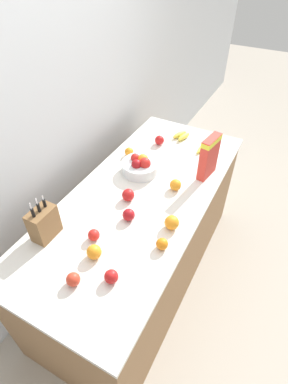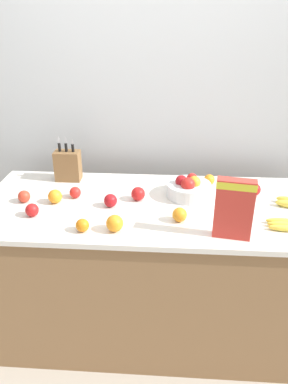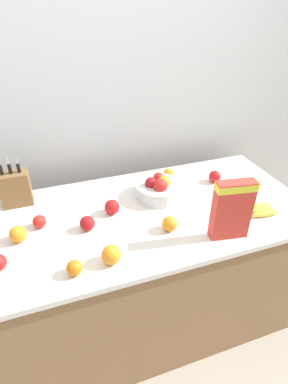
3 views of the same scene
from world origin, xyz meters
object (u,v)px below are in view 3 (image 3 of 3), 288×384
object	(u,v)px
orange_back_center	(18,234)
orange_front_center	(74,268)
knife_block	(15,188)
orange_mid_left	(111,255)
banana_bunch_right	(250,184)
orange_near_bowl	(170,224)
apple_leftmost	(215,177)
apple_middle	(39,222)
banana_bunch_left	(262,210)
apple_front	(112,207)
cereal_box	(232,208)
apple_by_knife_block	(87,223)
orange_by_cereal	(169,173)
fruit_bowl	(159,189)

from	to	relation	value
orange_back_center	orange_front_center	bearing A→B (deg)	-52.81
knife_block	orange_mid_left	world-z (taller)	knife_block
orange_back_center	orange_mid_left	bearing A→B (deg)	-35.98
banana_bunch_right	orange_near_bowl	xyz separation A→B (m)	(-0.64, -0.22, 0.02)
apple_leftmost	apple_middle	bearing A→B (deg)	-174.40
banana_bunch_left	orange_back_center	xyz separation A→B (m)	(-1.27, 0.19, 0.02)
banana_bunch_left	orange_front_center	size ratio (longest dim) A/B	2.46
banana_bunch_right	apple_leftmost	bearing A→B (deg)	144.90
banana_bunch_right	apple_front	xyz separation A→B (m)	(-0.88, 0.01, 0.02)
cereal_box	apple_front	distance (m)	0.63
banana_bunch_right	orange_mid_left	size ratio (longest dim) A/B	1.94
cereal_box	apple_by_knife_block	world-z (taller)	cereal_box
banana_bunch_left	orange_by_cereal	bearing A→B (deg)	123.55
banana_bunch_left	orange_front_center	xyz separation A→B (m)	(-1.04, -0.11, 0.02)
apple_middle	apple_front	bearing A→B (deg)	-1.01
apple_leftmost	apple_middle	distance (m)	1.09
apple_by_knife_block	apple_middle	world-z (taller)	apple_by_knife_block
orange_by_cereal	orange_mid_left	bearing A→B (deg)	-131.39
cereal_box	banana_bunch_left	bearing A→B (deg)	29.57
knife_block	apple_by_knife_block	bearing A→B (deg)	-47.01
fruit_bowl	orange_by_cereal	world-z (taller)	fruit_bowl
cereal_box	orange_by_cereal	distance (m)	0.63
cereal_box	banana_bunch_left	world-z (taller)	cereal_box
apple_leftmost	orange_back_center	world-z (taller)	orange_back_center
orange_near_bowl	banana_bunch_left	bearing A→B (deg)	-2.98
orange_near_bowl	orange_front_center	distance (m)	0.52
orange_front_center	orange_by_cereal	bearing A→B (deg)	41.62
cereal_box	apple_front	xyz separation A→B (m)	(-0.50, 0.37, -0.13)
cereal_box	orange_near_bowl	xyz separation A→B (m)	(-0.26, 0.13, -0.13)
orange_near_bowl	apple_front	bearing A→B (deg)	136.10
fruit_bowl	banana_bunch_right	size ratio (longest dim) A/B	1.56
apple_by_knife_block	apple_middle	xyz separation A→B (m)	(-0.23, 0.10, -0.00)
fruit_bowl	cereal_box	bearing A→B (deg)	-65.92
fruit_bowl	banana_bunch_right	xyz separation A→B (m)	(0.58, -0.09, -0.03)
orange_front_center	orange_back_center	world-z (taller)	orange_back_center
orange_near_bowl	orange_back_center	distance (m)	0.74
knife_block	orange_front_center	distance (m)	0.68
knife_block	apple_by_knife_block	world-z (taller)	knife_block
knife_block	orange_near_bowl	world-z (taller)	knife_block
apple_middle	banana_bunch_right	bearing A→B (deg)	-0.85
fruit_bowl	orange_back_center	bearing A→B (deg)	-169.71
banana_bunch_left	orange_back_center	world-z (taller)	orange_back_center
apple_leftmost	orange_front_center	size ratio (longest dim) A/B	1.11
knife_block	fruit_bowl	bearing A→B (deg)	-13.79
cereal_box	apple_leftmost	world-z (taller)	cereal_box
knife_block	orange_front_center	xyz separation A→B (m)	(0.23, -0.64, -0.07)
knife_block	orange_front_center	bearing A→B (deg)	-70.00
apple_leftmost	orange_near_bowl	distance (m)	0.58
apple_by_knife_block	banana_bunch_right	bearing A→B (deg)	4.45
fruit_bowl	apple_middle	distance (m)	0.69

